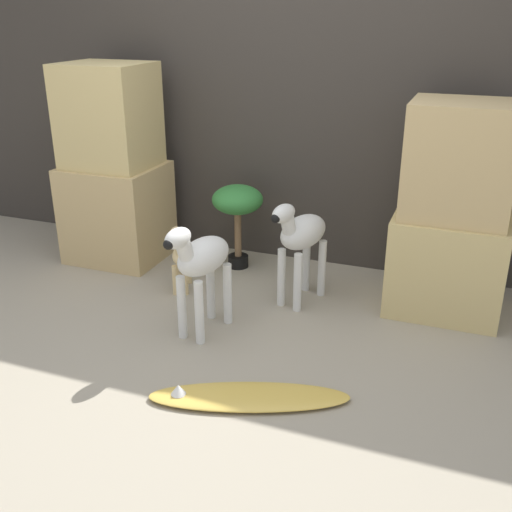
{
  "coord_description": "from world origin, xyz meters",
  "views": [
    {
      "loc": [
        1.24,
        -2.38,
        1.72
      ],
      "look_at": [
        0.11,
        0.63,
        0.38
      ],
      "focal_mm": 42.0,
      "sensor_mm": 36.0,
      "label": 1
    }
  ],
  "objects_px": {
    "zebra_right": "(301,237)",
    "giraffe_figurine": "(180,255)",
    "potted_palm_front": "(238,205)",
    "zebra_left": "(201,262)",
    "surfboard": "(247,397)"
  },
  "relations": [
    {
      "from": "giraffe_figurine",
      "to": "potted_palm_front",
      "type": "xyz_separation_m",
      "value": [
        0.2,
        0.5,
        0.21
      ]
    },
    {
      "from": "zebra_left",
      "to": "potted_palm_front",
      "type": "bearing_deg",
      "value": 99.95
    },
    {
      "from": "surfboard",
      "to": "zebra_right",
      "type": "bearing_deg",
      "value": 93.83
    },
    {
      "from": "giraffe_figurine",
      "to": "zebra_right",
      "type": "bearing_deg",
      "value": 9.37
    },
    {
      "from": "zebra_left",
      "to": "giraffe_figurine",
      "type": "relative_size",
      "value": 1.4
    },
    {
      "from": "zebra_right",
      "to": "giraffe_figurine",
      "type": "bearing_deg",
      "value": -170.63
    },
    {
      "from": "zebra_left",
      "to": "surfboard",
      "type": "bearing_deg",
      "value": -47.55
    },
    {
      "from": "zebra_right",
      "to": "potted_palm_front",
      "type": "distance_m",
      "value": 0.68
    },
    {
      "from": "zebra_right",
      "to": "giraffe_figurine",
      "type": "height_order",
      "value": "zebra_right"
    },
    {
      "from": "zebra_left",
      "to": "giraffe_figurine",
      "type": "height_order",
      "value": "zebra_left"
    },
    {
      "from": "zebra_left",
      "to": "giraffe_figurine",
      "type": "bearing_deg",
      "value": 129.55
    },
    {
      "from": "zebra_right",
      "to": "giraffe_figurine",
      "type": "relative_size",
      "value": 1.4
    },
    {
      "from": "giraffe_figurine",
      "to": "surfboard",
      "type": "height_order",
      "value": "giraffe_figurine"
    },
    {
      "from": "potted_palm_front",
      "to": "zebra_right",
      "type": "bearing_deg",
      "value": -33.45
    },
    {
      "from": "surfboard",
      "to": "zebra_left",
      "type": "bearing_deg",
      "value": 132.45
    }
  ]
}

